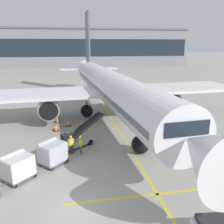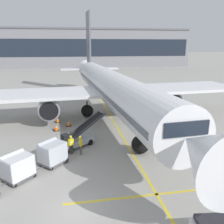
{
  "view_description": "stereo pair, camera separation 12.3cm",
  "coord_description": "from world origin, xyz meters",
  "px_view_note": "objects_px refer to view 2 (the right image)",
  "views": [
    {
      "loc": [
        0.04,
        -12.12,
        9.34
      ],
      "look_at": [
        3.82,
        8.73,
        3.37
      ],
      "focal_mm": 38.19,
      "sensor_mm": 36.0,
      "label": 1
    },
    {
      "loc": [
        0.16,
        -12.14,
        9.34
      ],
      "look_at": [
        3.82,
        8.73,
        3.37
      ],
      "focal_mm": 38.19,
      "sensor_mm": 36.0,
      "label": 2
    }
  ],
  "objects_px": {
    "safety_cone_wingtip": "(69,123)",
    "ground_crew_by_carts": "(54,155)",
    "baggage_cart_second": "(17,166)",
    "ground_crew_wingwalker": "(80,144)",
    "safety_cone_nose_mark": "(56,127)",
    "belt_loader": "(78,138)",
    "baggage_cart_lead": "(52,152)",
    "parked_airplane": "(111,87)",
    "ground_crew_by_loader": "(43,154)",
    "safety_cone_engine_keepout": "(57,120)",
    "ground_crew_marshaller": "(71,143)"
  },
  "relations": [
    {
      "from": "belt_loader",
      "to": "safety_cone_wingtip",
      "type": "relative_size",
      "value": 7.07
    },
    {
      "from": "ground_crew_marshaller",
      "to": "ground_crew_by_loader",
      "type": "bearing_deg",
      "value": -141.08
    },
    {
      "from": "baggage_cart_second",
      "to": "safety_cone_engine_keepout",
      "type": "bearing_deg",
      "value": 80.32
    },
    {
      "from": "safety_cone_engine_keepout",
      "to": "safety_cone_wingtip",
      "type": "bearing_deg",
      "value": -50.11
    },
    {
      "from": "parked_airplane",
      "to": "baggage_cart_lead",
      "type": "xyz_separation_m",
      "value": [
        -6.84,
        -12.05,
        -3.05
      ]
    },
    {
      "from": "ground_crew_marshaller",
      "to": "ground_crew_wingwalker",
      "type": "xyz_separation_m",
      "value": [
        0.82,
        -0.23,
        0.0
      ]
    },
    {
      "from": "ground_crew_by_loader",
      "to": "safety_cone_nose_mark",
      "type": "xyz_separation_m",
      "value": [
        0.62,
        8.2,
        -0.64
      ]
    },
    {
      "from": "parked_airplane",
      "to": "safety_cone_nose_mark",
      "type": "height_order",
      "value": "parked_airplane"
    },
    {
      "from": "ground_crew_by_loader",
      "to": "ground_crew_wingwalker",
      "type": "bearing_deg",
      "value": 27.25
    },
    {
      "from": "belt_loader",
      "to": "safety_cone_engine_keepout",
      "type": "xyz_separation_m",
      "value": [
        -2.25,
        7.66,
        -0.5
      ]
    },
    {
      "from": "parked_airplane",
      "to": "ground_crew_by_carts",
      "type": "height_order",
      "value": "parked_airplane"
    },
    {
      "from": "baggage_cart_second",
      "to": "ground_crew_by_carts",
      "type": "relative_size",
      "value": 1.46
    },
    {
      "from": "parked_airplane",
      "to": "safety_cone_nose_mark",
      "type": "bearing_deg",
      "value": -149.41
    },
    {
      "from": "baggage_cart_second",
      "to": "ground_crew_marshaller",
      "type": "bearing_deg",
      "value": 42.55
    },
    {
      "from": "parked_airplane",
      "to": "ground_crew_marshaller",
      "type": "height_order",
      "value": "parked_airplane"
    },
    {
      "from": "ground_crew_marshaller",
      "to": "safety_cone_engine_keepout",
      "type": "relative_size",
      "value": 2.68
    },
    {
      "from": "belt_loader",
      "to": "ground_crew_wingwalker",
      "type": "xyz_separation_m",
      "value": [
        0.19,
        -1.96,
        0.18
      ]
    },
    {
      "from": "safety_cone_engine_keepout",
      "to": "safety_cone_nose_mark",
      "type": "bearing_deg",
      "value": -90.05
    },
    {
      "from": "ground_crew_marshaller",
      "to": "safety_cone_nose_mark",
      "type": "distance_m",
      "value": 6.63
    },
    {
      "from": "safety_cone_engine_keepout",
      "to": "safety_cone_wingtip",
      "type": "height_order",
      "value": "safety_cone_wingtip"
    },
    {
      "from": "safety_cone_engine_keepout",
      "to": "baggage_cart_lead",
      "type": "bearing_deg",
      "value": -89.5
    },
    {
      "from": "baggage_cart_lead",
      "to": "safety_cone_engine_keepout",
      "type": "height_order",
      "value": "baggage_cart_lead"
    },
    {
      "from": "ground_crew_by_loader",
      "to": "safety_cone_engine_keepout",
      "type": "distance_m",
      "value": 11.24
    },
    {
      "from": "safety_cone_wingtip",
      "to": "safety_cone_nose_mark",
      "type": "distance_m",
      "value": 1.93
    },
    {
      "from": "parked_airplane",
      "to": "safety_cone_engine_keepout",
      "type": "height_order",
      "value": "parked_airplane"
    },
    {
      "from": "belt_loader",
      "to": "baggage_cart_lead",
      "type": "height_order",
      "value": "belt_loader"
    },
    {
      "from": "ground_crew_by_loader",
      "to": "ground_crew_marshaller",
      "type": "xyz_separation_m",
      "value": [
        2.24,
        1.81,
        0.0
      ]
    },
    {
      "from": "parked_airplane",
      "to": "ground_crew_wingwalker",
      "type": "xyz_separation_m",
      "value": [
        -4.5,
        -10.73,
        -3.06
      ]
    },
    {
      "from": "ground_crew_wingwalker",
      "to": "safety_cone_nose_mark",
      "type": "xyz_separation_m",
      "value": [
        -2.44,
        6.63,
        -0.64
      ]
    },
    {
      "from": "belt_loader",
      "to": "safety_cone_nose_mark",
      "type": "distance_m",
      "value": 5.2
    },
    {
      "from": "ground_crew_wingwalker",
      "to": "safety_cone_wingtip",
      "type": "relative_size",
      "value": 2.45
    },
    {
      "from": "belt_loader",
      "to": "ground_crew_by_carts",
      "type": "distance_m",
      "value": 4.34
    },
    {
      "from": "parked_airplane",
      "to": "safety_cone_nose_mark",
      "type": "distance_m",
      "value": 8.86
    },
    {
      "from": "ground_crew_marshaller",
      "to": "ground_crew_wingwalker",
      "type": "distance_m",
      "value": 0.85
    },
    {
      "from": "belt_loader",
      "to": "ground_crew_marshaller",
      "type": "bearing_deg",
      "value": -110.09
    },
    {
      "from": "ground_crew_by_loader",
      "to": "ground_crew_by_carts",
      "type": "distance_m",
      "value": 0.93
    },
    {
      "from": "parked_airplane",
      "to": "safety_cone_nose_mark",
      "type": "relative_size",
      "value": 62.3
    },
    {
      "from": "ground_crew_marshaller",
      "to": "ground_crew_wingwalker",
      "type": "bearing_deg",
      "value": -15.72
    },
    {
      "from": "safety_cone_wingtip",
      "to": "ground_crew_by_carts",
      "type": "bearing_deg",
      "value": -96.47
    },
    {
      "from": "parked_airplane",
      "to": "baggage_cart_lead",
      "type": "bearing_deg",
      "value": -119.57
    },
    {
      "from": "baggage_cart_lead",
      "to": "safety_cone_wingtip",
      "type": "relative_size",
      "value": 3.58
    },
    {
      "from": "baggage_cart_lead",
      "to": "ground_crew_by_carts",
      "type": "distance_m",
      "value": 0.59
    },
    {
      "from": "safety_cone_nose_mark",
      "to": "baggage_cart_lead",
      "type": "bearing_deg",
      "value": -89.29
    },
    {
      "from": "safety_cone_engine_keepout",
      "to": "safety_cone_nose_mark",
      "type": "height_order",
      "value": "safety_cone_nose_mark"
    },
    {
      "from": "baggage_cart_second",
      "to": "safety_cone_engine_keepout",
      "type": "xyz_separation_m",
      "value": [
        2.2,
        12.89,
        -0.68
      ]
    },
    {
      "from": "parked_airplane",
      "to": "baggage_cart_second",
      "type": "distance_m",
      "value": 16.99
    },
    {
      "from": "ground_crew_wingwalker",
      "to": "safety_cone_nose_mark",
      "type": "relative_size",
      "value": 2.37
    },
    {
      "from": "ground_crew_marshaller",
      "to": "ground_crew_by_carts",
      "type": "bearing_deg",
      "value": -122.66
    },
    {
      "from": "baggage_cart_second",
      "to": "safety_cone_wingtip",
      "type": "xyz_separation_m",
      "value": [
        3.57,
        11.25,
        -0.65
      ]
    },
    {
      "from": "baggage_cart_second",
      "to": "ground_crew_by_carts",
      "type": "height_order",
      "value": "baggage_cart_second"
    }
  ]
}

